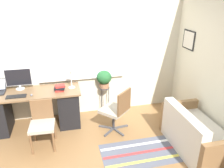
% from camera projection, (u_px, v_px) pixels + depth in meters
% --- Properties ---
extents(ground_plane, '(14.00, 14.00, 0.00)m').
position_uv_depth(ground_plane, '(92.00, 129.00, 4.32)').
color(ground_plane, olive).
extents(wall_back_with_window, '(9.00, 0.12, 2.70)m').
position_uv_depth(wall_back_with_window, '(84.00, 53.00, 4.45)').
color(wall_back_with_window, beige).
rests_on(wall_back_with_window, ground_plane).
extents(wall_right_with_picture, '(0.08, 9.00, 2.70)m').
position_uv_depth(wall_right_with_picture, '(196.00, 56.00, 4.24)').
color(wall_right_with_picture, beige).
rests_on(wall_right_with_picture, ground_plane).
extents(desk, '(1.79, 0.65, 0.77)m').
position_uv_depth(desk, '(34.00, 109.00, 4.23)').
color(desk, brown).
rests_on(desk, ground_plane).
extents(monitor, '(0.48, 0.16, 0.41)m').
position_uv_depth(monitor, '(19.00, 78.00, 4.13)').
color(monitor, silver).
rests_on(monitor, desk).
extents(keyboard, '(0.34, 0.14, 0.02)m').
position_uv_depth(keyboard, '(16.00, 96.00, 3.90)').
color(keyboard, black).
rests_on(keyboard, desk).
extents(mouse, '(0.04, 0.07, 0.03)m').
position_uv_depth(mouse, '(31.00, 95.00, 3.93)').
color(mouse, slate).
rests_on(mouse, desk).
extents(desk_lamp, '(0.13, 0.13, 0.38)m').
position_uv_depth(desk_lamp, '(71.00, 75.00, 4.18)').
color(desk_lamp, white).
rests_on(desk_lamp, desk).
extents(book_stack, '(0.22, 0.19, 0.12)m').
position_uv_depth(book_stack, '(60.00, 88.00, 4.12)').
color(book_stack, red).
rests_on(book_stack, desk).
extents(desk_chair_wooden, '(0.43, 0.44, 0.81)m').
position_uv_depth(desk_chair_wooden, '(42.00, 123.00, 3.72)').
color(desk_chair_wooden, brown).
rests_on(desk_chair_wooden, ground_plane).
extents(office_chair_swivel, '(0.63, 0.63, 0.88)m').
position_uv_depth(office_chair_swivel, '(117.00, 110.00, 4.09)').
color(office_chair_swivel, '#47474C').
rests_on(office_chair_swivel, ground_plane).
extents(couch_loveseat, '(0.72, 1.33, 0.74)m').
position_uv_depth(couch_loveseat, '(195.00, 135.00, 3.67)').
color(couch_loveseat, silver).
rests_on(couch_loveseat, ground_plane).
extents(plant_stand, '(0.22, 0.22, 0.60)m').
position_uv_depth(plant_stand, '(104.00, 91.00, 4.73)').
color(plant_stand, '#333338').
rests_on(plant_stand, ground_plane).
extents(potted_plant, '(0.32, 0.32, 0.38)m').
position_uv_depth(potted_plant, '(104.00, 78.00, 4.61)').
color(potted_plant, '#9E6B4C').
rests_on(potted_plant, plant_stand).
extents(floor_rug_striped, '(1.50, 0.72, 0.01)m').
position_uv_depth(floor_rug_striped, '(146.00, 152.00, 3.69)').
color(floor_rug_striped, '#565B6B').
rests_on(floor_rug_striped, ground_plane).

